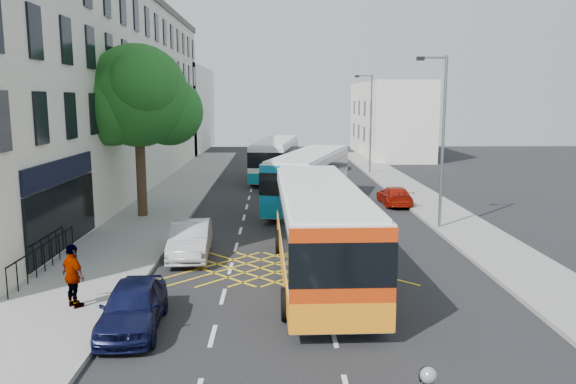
{
  "coord_description": "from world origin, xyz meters",
  "views": [
    {
      "loc": [
        -1.53,
        -14.02,
        6.17
      ],
      "look_at": [
        -0.98,
        9.95,
        2.2
      ],
      "focal_mm": 35.0,
      "sensor_mm": 36.0,
      "label": 1
    }
  ],
  "objects": [
    {
      "name": "distant_car_dark",
      "position": [
        4.48,
        44.44,
        0.64
      ],
      "size": [
        1.7,
        3.99,
        1.28
      ],
      "primitive_type": "imported",
      "rotation": [
        0.0,
        0.0,
        3.05
      ],
      "color": "black",
      "rests_on": "ground"
    },
    {
      "name": "bus_near",
      "position": [
        -0.0,
        4.93,
        1.72
      ],
      "size": [
        3.09,
        11.67,
        3.27
      ],
      "rotation": [
        0.0,
        0.0,
        0.02
      ],
      "color": "silver",
      "rests_on": "ground"
    },
    {
      "name": "street_tree",
      "position": [
        -8.51,
        14.97,
        6.29
      ],
      "size": [
        6.3,
        5.7,
        8.8
      ],
      "color": "#382619",
      "rests_on": "pavement_left"
    },
    {
      "name": "red_hatchback",
      "position": [
        5.5,
        18.39,
        0.56
      ],
      "size": [
        1.62,
        3.86,
        1.11
      ],
      "primitive_type": "imported",
      "rotation": [
        0.0,
        0.0,
        3.16
      ],
      "color": "#9F1406",
      "rests_on": "ground"
    },
    {
      "name": "parked_car_silver",
      "position": [
        -4.9,
        7.61,
        0.7
      ],
      "size": [
        1.72,
        4.32,
        1.4
      ],
      "primitive_type": "imported",
      "rotation": [
        0.0,
        0.0,
        0.06
      ],
      "color": "#AEB1B7",
      "rests_on": "ground"
    },
    {
      "name": "lamp_near",
      "position": [
        6.2,
        12.0,
        4.62
      ],
      "size": [
        1.45,
        0.15,
        8.0
      ],
      "color": "slate",
      "rests_on": "pavement_right"
    },
    {
      "name": "parked_car_blue",
      "position": [
        -5.39,
        0.49,
        0.66
      ],
      "size": [
        1.78,
        3.94,
        1.31
      ],
      "primitive_type": "imported",
      "rotation": [
        0.0,
        0.0,
        0.06
      ],
      "color": "#0D1035",
      "rests_on": "ground"
    },
    {
      "name": "terrace_main",
      "position": [
        -14.0,
        24.49,
        6.76
      ],
      "size": [
        8.3,
        45.0,
        13.5
      ],
      "color": "beige",
      "rests_on": "ground"
    },
    {
      "name": "building_right",
      "position": [
        11.0,
        48.0,
        4.0
      ],
      "size": [
        6.0,
        18.0,
        8.0
      ],
      "primitive_type": "cube",
      "color": "silver",
      "rests_on": "ground"
    },
    {
      "name": "ground",
      "position": [
        0.0,
        0.0,
        0.0
      ],
      "size": [
        120.0,
        120.0,
        0.0
      ],
      "primitive_type": "plane",
      "color": "black",
      "rests_on": "ground"
    },
    {
      "name": "pavement_left",
      "position": [
        -8.5,
        15.0,
        0.07
      ],
      "size": [
        5.0,
        70.0,
        0.15
      ],
      "primitive_type": "cube",
      "color": "gray",
      "rests_on": "ground"
    },
    {
      "name": "distant_car_silver",
      "position": [
        4.08,
        36.39,
        0.61
      ],
      "size": [
        1.51,
        3.6,
        1.22
      ],
      "primitive_type": "imported",
      "rotation": [
        0.0,
        0.0,
        3.16
      ],
      "color": "#94979B",
      "rests_on": "ground"
    },
    {
      "name": "railings",
      "position": [
        -9.7,
        5.3,
        0.72
      ],
      "size": [
        0.08,
        5.6,
        1.14
      ],
      "primitive_type": null,
      "color": "black",
      "rests_on": "pavement_left"
    },
    {
      "name": "distant_car_grey",
      "position": [
        0.75,
        41.66,
        0.73
      ],
      "size": [
        2.7,
        5.38,
        1.46
      ],
      "primitive_type": "imported",
      "rotation": [
        0.0,
        0.0,
        -0.05
      ],
      "color": "#45464D",
      "rests_on": "ground"
    },
    {
      "name": "bus_mid",
      "position": [
        0.48,
        18.08,
        1.66
      ],
      "size": [
        5.65,
        11.52,
        3.16
      ],
      "rotation": [
        0.0,
        0.0,
        -0.28
      ],
      "color": "silver",
      "rests_on": "ground"
    },
    {
      "name": "pavement_right",
      "position": [
        7.5,
        15.0,
        0.07
      ],
      "size": [
        3.0,
        70.0,
        0.15
      ],
      "primitive_type": "cube",
      "color": "gray",
      "rests_on": "ground"
    },
    {
      "name": "lamp_far",
      "position": [
        6.2,
        32.0,
        4.62
      ],
      "size": [
        1.45,
        0.15,
        8.0
      ],
      "color": "slate",
      "rests_on": "pavement_right"
    },
    {
      "name": "bus_far",
      "position": [
        -1.5,
        29.59,
        1.62
      ],
      "size": [
        3.93,
        11.16,
        3.07
      ],
      "rotation": [
        0.0,
        0.0,
        -0.13
      ],
      "color": "silver",
      "rests_on": "ground"
    },
    {
      "name": "pedestrian_far",
      "position": [
        -7.42,
        1.81,
        1.09
      ],
      "size": [
        1.13,
        1.08,
        1.89
      ],
      "primitive_type": "imported",
      "rotation": [
        0.0,
        0.0,
        2.42
      ],
      "color": "gray",
      "rests_on": "pavement_left"
    },
    {
      "name": "terrace_far",
      "position": [
        -14.0,
        55.0,
        5.0
      ],
      "size": [
        8.0,
        20.0,
        10.0
      ],
      "primitive_type": "cube",
      "color": "silver",
      "rests_on": "ground"
    }
  ]
}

